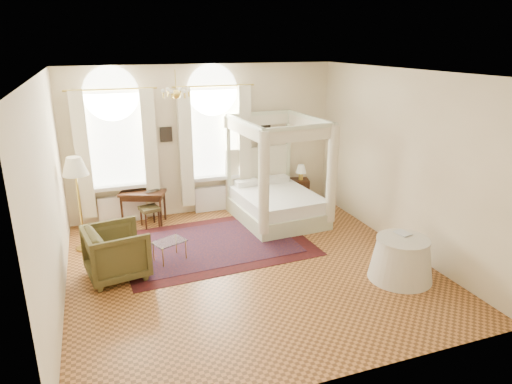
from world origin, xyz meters
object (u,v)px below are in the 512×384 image
Objects in this scene: stool at (149,210)px; coffee_table at (169,243)px; canopy_bed at (277,198)px; floor_lamp at (75,171)px; armchair at (117,252)px; nightstand at (299,191)px; writing_desk at (143,196)px; side_table at (401,259)px.

stool is 1.75m from coffee_table.
floor_lamp is (-4.00, -0.14, 1.02)m from canopy_bed.
armchair is at bearing -68.10° from floor_lamp.
canopy_bed is 4.95× the size of stool.
writing_desk is (-3.69, 0.00, 0.30)m from nightstand.
side_table reaches higher than stool.
floor_lamp reaches higher than writing_desk.
canopy_bed is 2.14× the size of side_table.
floor_lamp is at bearing 12.32° from armchair.
floor_lamp is at bearing 148.78° from side_table.
canopy_bed is 2.82m from coffee_table.
armchair is 1.80m from floor_lamp.
writing_desk is 0.59× the size of floor_lamp.
floor_lamp reaches higher than armchair.
side_table is at bearing -46.83° from writing_desk.
nightstand is 0.62× the size of armchair.
writing_desk is at bearing 133.17° from side_table.
writing_desk is 2.33× the size of stool.
stool is 0.43× the size of side_table.
side_table is (0.93, -3.12, -0.16)m from canopy_bed.
canopy_bed is at bearing 1.93° from floor_lamp.
side_table is at bearing -29.21° from coffee_table.
coffee_table is at bearing -150.15° from nightstand.
stool is at bearing 94.08° from coffee_table.
coffee_table is (-2.56, -1.18, -0.17)m from canopy_bed.
coffee_table is at bearing -35.74° from floor_lamp.
coffee_table is 2.14m from floor_lamp.
stool is at bearing -30.77° from armchair.
nightstand is at bearing 41.66° from canopy_bed.
side_table reaches higher than coffee_table.
side_table is (4.40, -1.66, -0.09)m from armchair.
canopy_bed is 3.72× the size of nightstand.
nightstand is 4.95m from armchair.
nightstand is 1.33× the size of stool.
canopy_bed is 2.74m from stool.
canopy_bed is 3.42× the size of coffee_table.
floor_lamp is (-1.32, -0.70, 1.17)m from stool.
armchair is (-4.39, -2.28, 0.14)m from nightstand.
coffee_table is 0.63× the size of side_table.
floor_lamp is (-0.53, 1.33, 1.09)m from armchair.
coffee_table is (0.91, 0.29, -0.10)m from armchair.
stool is at bearing 134.35° from side_table.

